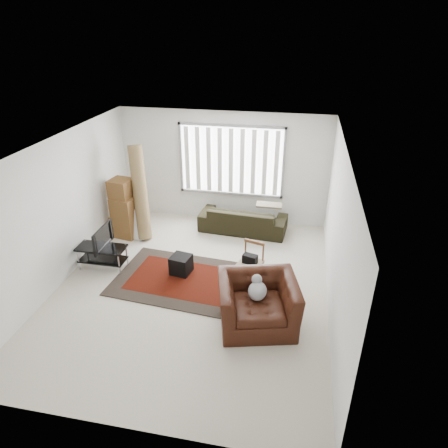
# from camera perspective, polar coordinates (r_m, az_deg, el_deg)

# --- Properties ---
(room) EXTENTS (6.00, 6.02, 2.71)m
(room) POSITION_cam_1_polar(r_m,az_deg,el_deg) (7.24, -3.70, 4.70)
(room) COLOR beige
(room) RESTS_ON ground
(persian_rug) EXTENTS (2.81, 2.00, 0.02)m
(persian_rug) POSITION_cam_1_polar(r_m,az_deg,el_deg) (7.87, -5.63, -7.94)
(persian_rug) COLOR black
(persian_rug) RESTS_ON ground
(tv_stand) EXTENTS (0.97, 0.44, 0.49)m
(tv_stand) POSITION_cam_1_polar(r_m,az_deg,el_deg) (8.39, -17.03, -3.94)
(tv_stand) COLOR black
(tv_stand) RESTS_ON ground
(tv) EXTENTS (0.10, 0.79, 0.45)m
(tv) POSITION_cam_1_polar(r_m,az_deg,el_deg) (8.22, -17.37, -1.79)
(tv) COLOR black
(tv) RESTS_ON tv_stand
(subwoofer) EXTENTS (0.43, 0.43, 0.37)m
(subwoofer) POSITION_cam_1_polar(r_m,az_deg,el_deg) (7.97, -6.15, -5.76)
(subwoofer) COLOR black
(subwoofer) RESTS_ON persian_rug
(moving_boxes) EXTENTS (0.64, 0.59, 1.37)m
(moving_boxes) POSITION_cam_1_polar(r_m,az_deg,el_deg) (9.39, -14.07, 1.92)
(moving_boxes) COLOR brown
(moving_boxes) RESTS_ON ground
(white_flatpack) EXTENTS (0.59, 0.34, 0.70)m
(white_flatpack) POSITION_cam_1_polar(r_m,az_deg,el_deg) (9.38, -12.96, 0.04)
(white_flatpack) COLOR silver
(white_flatpack) RESTS_ON ground
(rolled_rug) EXTENTS (0.65, 0.87, 2.12)m
(rolled_rug) POSITION_cam_1_polar(r_m,az_deg,el_deg) (9.16, -11.91, 4.40)
(rolled_rug) COLOR olive
(rolled_rug) RESTS_ON ground
(sofa) EXTENTS (2.10, 1.04, 0.78)m
(sofa) POSITION_cam_1_polar(r_m,az_deg,el_deg) (9.43, 2.75, 1.21)
(sofa) COLOR black
(sofa) RESTS_ON ground
(side_chair) EXTENTS (0.53, 0.53, 0.81)m
(side_chair) POSITION_cam_1_polar(r_m,az_deg,el_deg) (7.59, 3.79, -5.35)
(side_chair) COLOR #917B5F
(side_chair) RESTS_ON ground
(armchair) EXTENTS (1.50, 1.38, 0.94)m
(armchair) POSITION_cam_1_polar(r_m,az_deg,el_deg) (6.60, 4.82, -10.76)
(armchair) COLOR #34140A
(armchair) RESTS_ON ground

